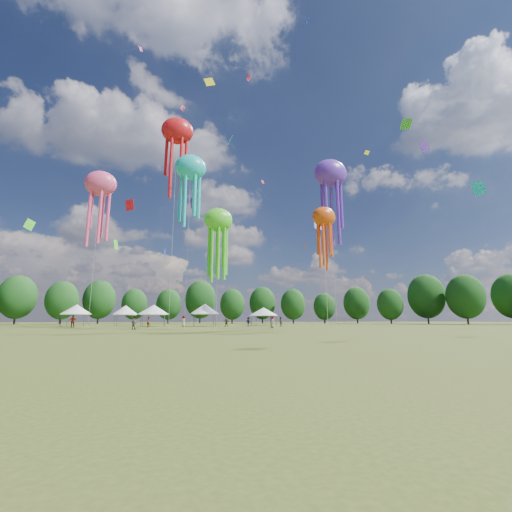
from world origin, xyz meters
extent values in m
plane|color=#384416|center=(0.00, 0.00, 0.00)|extent=(300.00, 300.00, 0.00)
imported|color=gray|center=(-8.25, 32.96, 0.78)|extent=(0.94, 0.86, 1.57)
imported|color=gray|center=(-1.99, 47.97, 0.90)|extent=(0.87, 1.04, 1.81)
imported|color=gray|center=(14.15, 46.33, 0.79)|extent=(0.76, 0.89, 1.58)
imported|color=gray|center=(9.14, 49.00, 0.78)|extent=(1.14, 0.87, 1.55)
imported|color=gray|center=(-17.73, 44.74, 0.91)|extent=(1.16, 0.83, 1.83)
imported|color=gray|center=(5.02, 47.53, 0.79)|extent=(1.50, 1.10, 1.57)
imported|color=gray|center=(-7.38, 45.42, 0.80)|extent=(0.68, 0.69, 1.61)
imported|color=gray|center=(9.86, 36.93, 0.86)|extent=(0.82, 0.98, 1.72)
cylinder|color=#47474C|center=(-22.12, 55.23, 1.00)|extent=(0.08, 0.08, 2.00)
cylinder|color=#47474C|center=(-22.12, 58.79, 1.00)|extent=(0.08, 0.08, 2.00)
cylinder|color=#47474C|center=(-18.55, 55.23, 1.00)|extent=(0.08, 0.08, 2.00)
cylinder|color=#47474C|center=(-18.55, 58.79, 1.00)|extent=(0.08, 0.08, 2.00)
cube|color=white|center=(-20.34, 57.01, 2.05)|extent=(3.96, 3.96, 0.10)
cone|color=white|center=(-20.34, 57.01, 2.95)|extent=(5.15, 5.15, 1.71)
cylinder|color=#47474C|center=(-13.83, 56.30, 0.99)|extent=(0.08, 0.08, 1.97)
cylinder|color=#47474C|center=(-13.83, 59.46, 0.99)|extent=(0.08, 0.08, 1.97)
cylinder|color=#47474C|center=(-10.67, 56.30, 0.99)|extent=(0.08, 0.08, 1.97)
cylinder|color=#47474C|center=(-10.67, 59.46, 0.99)|extent=(0.08, 0.08, 1.97)
cube|color=white|center=(-12.25, 57.88, 2.02)|extent=(3.55, 3.55, 0.10)
cone|color=white|center=(-12.25, 57.88, 2.92)|extent=(4.62, 4.62, 1.69)
cylinder|color=#47474C|center=(-8.84, 50.16, 0.96)|extent=(0.08, 0.08, 1.93)
cylinder|color=#47474C|center=(-8.84, 53.91, 0.96)|extent=(0.08, 0.08, 1.93)
cylinder|color=#47474C|center=(-5.09, 50.16, 0.96)|extent=(0.08, 0.08, 1.93)
cylinder|color=#47474C|center=(-5.09, 53.91, 0.96)|extent=(0.08, 0.08, 1.93)
cube|color=white|center=(-6.97, 52.03, 1.98)|extent=(4.15, 4.15, 0.10)
cone|color=white|center=(-6.97, 52.03, 2.85)|extent=(5.39, 5.39, 1.65)
cylinder|color=#47474C|center=(-0.04, 49.29, 1.02)|extent=(0.08, 0.08, 2.05)
cylinder|color=#47474C|center=(-0.04, 52.80, 1.02)|extent=(0.08, 0.08, 2.05)
cylinder|color=#47474C|center=(3.48, 49.29, 1.02)|extent=(0.08, 0.08, 2.05)
cylinder|color=#47474C|center=(3.48, 52.80, 1.02)|extent=(0.08, 0.08, 2.05)
cube|color=white|center=(1.72, 51.04, 2.10)|extent=(3.92, 3.92, 0.10)
cone|color=white|center=(1.72, 51.04, 3.02)|extent=(5.09, 5.09, 1.75)
cylinder|color=#47474C|center=(12.16, 55.52, 0.94)|extent=(0.08, 0.08, 1.87)
cylinder|color=#47474C|center=(12.16, 59.60, 0.94)|extent=(0.08, 0.08, 1.87)
cylinder|color=#47474C|center=(16.24, 55.52, 0.94)|extent=(0.08, 0.08, 1.87)
cylinder|color=#47474C|center=(16.24, 59.60, 0.94)|extent=(0.08, 0.08, 1.87)
cube|color=white|center=(14.20, 57.56, 1.92)|extent=(4.48, 4.48, 0.10)
cone|color=white|center=(14.20, 57.56, 2.77)|extent=(5.82, 5.82, 1.60)
ellipsoid|color=#17BFC4|center=(-2.46, 31.27, 20.16)|extent=(3.89, 2.72, 3.30)
cylinder|color=beige|center=(-2.46, 31.27, 10.08)|extent=(0.03, 0.03, 20.16)
ellipsoid|color=red|center=(-4.31, 36.84, 28.18)|extent=(4.58, 3.21, 3.89)
cylinder|color=beige|center=(-4.31, 36.84, 14.09)|extent=(0.03, 0.03, 28.18)
ellipsoid|color=#E4480E|center=(14.06, 27.94, 13.89)|extent=(3.00, 2.10, 2.55)
cylinder|color=beige|center=(14.06, 27.94, 6.95)|extent=(0.03, 0.03, 13.89)
ellipsoid|color=#EB457B|center=(-16.56, 49.19, 23.80)|extent=(5.14, 3.59, 4.37)
cylinder|color=beige|center=(-16.56, 49.19, 11.90)|extent=(0.03, 0.03, 23.80)
ellipsoid|color=#4ADD24|center=(0.99, 29.65, 13.03)|extent=(3.44, 2.41, 2.92)
cylinder|color=beige|center=(0.99, 29.65, 6.52)|extent=(0.03, 0.03, 13.03)
ellipsoid|color=#5C29B7|center=(20.74, 38.73, 25.10)|extent=(5.58, 3.91, 4.74)
cylinder|color=beige|center=(20.74, 38.73, 12.55)|extent=(0.03, 0.03, 25.10)
cube|color=#EB457B|center=(-3.68, 42.17, 35.45)|extent=(0.79, 0.55, 1.07)
cube|color=#5C29B7|center=(-0.51, 62.51, 26.19)|extent=(0.85, 2.51, 2.74)
cube|color=red|center=(15.01, 60.88, 32.05)|extent=(0.99, 0.47, 1.08)
cube|color=#FFF81A|center=(2.72, 52.36, 17.64)|extent=(0.82, 1.07, 1.32)
cube|color=#4ADD24|center=(20.63, 19.77, 22.77)|extent=(1.20, 0.85, 1.62)
cube|color=blue|center=(18.56, 41.84, 56.99)|extent=(0.74, 1.28, 1.61)
cube|color=#EB457B|center=(-12.10, 52.39, 53.62)|extent=(0.79, 0.62, 1.07)
cube|color=#5C29B7|center=(25.15, 22.41, 21.99)|extent=(1.50, 0.20, 1.67)
cube|color=#FFF81A|center=(0.37, 39.72, 39.22)|extent=(1.87, 0.73, 2.14)
cube|color=#4ADD24|center=(-17.06, 72.41, 18.17)|extent=(0.89, 1.66, 2.30)
cube|color=#17BFC4|center=(5.28, 48.91, 34.36)|extent=(1.07, 1.81, 2.19)
cube|color=#5C29B7|center=(27.57, 59.42, 22.16)|extent=(2.03, 1.12, 2.26)
cube|color=red|center=(8.55, 47.04, 47.38)|extent=(0.76, 0.76, 0.78)
cube|color=#E4480E|center=(27.41, 66.85, 19.13)|extent=(0.43, 1.38, 1.68)
cube|color=#FFF81A|center=(22.23, 30.21, 24.76)|extent=(0.85, 0.37, 0.92)
cube|color=#4ADD24|center=(-26.83, 50.32, 16.23)|extent=(1.33, 1.26, 2.04)
cube|color=blue|center=(-5.67, 54.90, 13.51)|extent=(0.22, 1.28, 1.51)
cube|color=#17BFC4|center=(31.09, 21.11, 16.67)|extent=(1.51, 0.76, 1.95)
cube|color=#EB457B|center=(11.00, 58.15, 55.79)|extent=(1.03, 0.61, 1.05)
cube|color=red|center=(-11.54, 47.94, 20.01)|extent=(1.64, 0.82, 2.13)
cylinder|color=#38281C|center=(-40.68, 85.49, 1.71)|extent=(0.44, 0.44, 3.41)
ellipsoid|color=#174115|center=(-40.68, 85.49, 6.61)|extent=(8.53, 8.53, 10.66)
cylinder|color=#38281C|center=(-30.60, 85.02, 1.53)|extent=(0.44, 0.44, 3.07)
ellipsoid|color=#174115|center=(-30.60, 85.02, 5.94)|extent=(7.66, 7.66, 9.58)
cylinder|color=#38281C|center=(-23.51, 93.33, 1.72)|extent=(0.44, 0.44, 3.43)
ellipsoid|color=#174115|center=(-23.51, 93.33, 6.65)|extent=(8.58, 8.58, 10.73)
cylinder|color=#38281C|center=(-14.76, 98.96, 1.47)|extent=(0.44, 0.44, 2.95)
ellipsoid|color=#174115|center=(-14.76, 98.96, 5.71)|extent=(7.37, 7.37, 9.21)
cylinder|color=#38281C|center=(-4.70, 95.06, 1.45)|extent=(0.44, 0.44, 2.89)
ellipsoid|color=#174115|center=(-4.70, 95.06, 5.61)|extent=(7.23, 7.23, 9.04)
cylinder|color=#38281C|center=(4.91, 99.49, 1.92)|extent=(0.44, 0.44, 3.84)
ellipsoid|color=#174115|center=(4.91, 99.49, 7.44)|extent=(9.60, 9.60, 11.99)
cylinder|color=#38281C|center=(13.19, 88.44, 1.42)|extent=(0.44, 0.44, 2.84)
ellipsoid|color=#174115|center=(13.19, 88.44, 5.51)|extent=(7.11, 7.11, 8.89)
cylinder|color=#38281C|center=(22.93, 91.04, 1.58)|extent=(0.44, 0.44, 3.16)
ellipsoid|color=#174115|center=(22.93, 91.04, 6.13)|extent=(7.91, 7.91, 9.88)
cylinder|color=#38281C|center=(30.69, 85.29, 1.44)|extent=(0.44, 0.44, 2.88)
ellipsoid|color=#174115|center=(30.69, 85.29, 5.59)|extent=(7.21, 7.21, 9.01)
cylinder|color=#38281C|center=(41.52, 87.24, 1.31)|extent=(0.44, 0.44, 2.63)
ellipsoid|color=#174115|center=(41.52, 87.24, 5.09)|extent=(6.57, 6.57, 8.22)
cylinder|color=#38281C|center=(50.52, 83.73, 1.56)|extent=(0.44, 0.44, 3.13)
ellipsoid|color=#174115|center=(50.52, 83.73, 6.06)|extent=(7.81, 7.81, 9.77)
cylinder|color=#38281C|center=(53.64, 71.81, 1.36)|extent=(0.44, 0.44, 2.72)
ellipsoid|color=#174115|center=(53.64, 71.81, 5.27)|extent=(6.80, 6.80, 8.50)
cylinder|color=#38281C|center=(62.96, 68.92, 1.90)|extent=(0.44, 0.44, 3.81)
ellipsoid|color=#174115|center=(62.96, 68.92, 7.38)|extent=(9.52, 9.52, 11.90)
cylinder|color=#38281C|center=(66.57, 59.80, 1.76)|extent=(0.44, 0.44, 3.51)
ellipsoid|color=#174115|center=(66.57, 59.80, 6.80)|extent=(8.78, 8.78, 10.97)
ellipsoid|color=#174115|center=(79.39, 58.26, 7.05)|extent=(9.10, 9.10, 11.37)
camera|label=1|loc=(-4.16, -10.08, 1.20)|focal=23.98mm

